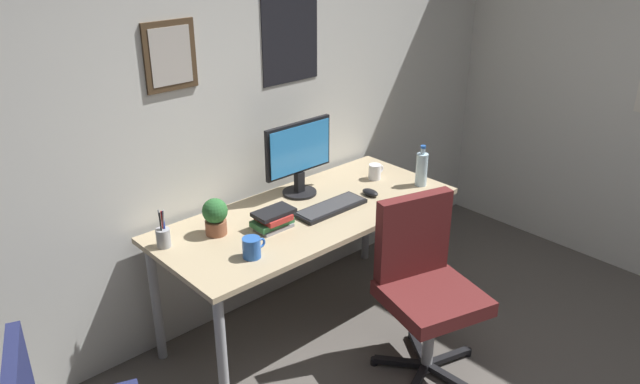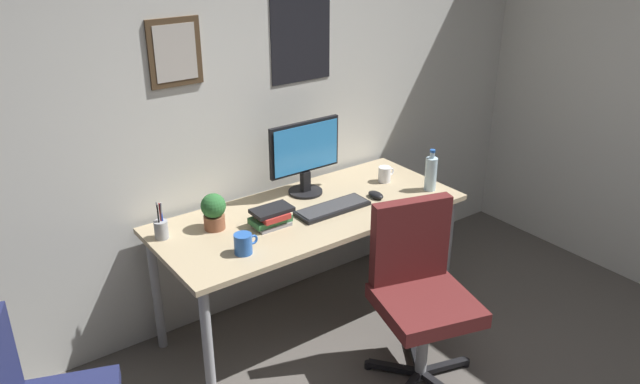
{
  "view_description": "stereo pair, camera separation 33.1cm",
  "coord_description": "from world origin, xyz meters",
  "px_view_note": "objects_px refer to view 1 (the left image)",
  "views": [
    {
      "loc": [
        -1.93,
        -0.63,
        2.26
      ],
      "look_at": [
        0.1,
        1.6,
        0.89
      ],
      "focal_mm": 35.04,
      "sensor_mm": 36.0,
      "label": 1
    },
    {
      "loc": [
        -1.67,
        -0.84,
        2.26
      ],
      "look_at": [
        0.1,
        1.6,
        0.89
      ],
      "focal_mm": 35.04,
      "sensor_mm": 36.0,
      "label": 2
    }
  ],
  "objects_px": {
    "keyboard": "(331,207)",
    "book_stack_left": "(273,219)",
    "office_chair": "(424,279)",
    "coffee_mug_near": "(375,172)",
    "pen_cup": "(163,237)",
    "potted_plant": "(215,215)",
    "monitor": "(299,155)",
    "computer_mouse": "(370,192)",
    "water_bottle": "(422,169)",
    "coffee_mug_far": "(252,248)"
  },
  "relations": [
    {
      "from": "computer_mouse",
      "to": "water_bottle",
      "type": "distance_m",
      "value": 0.36
    },
    {
      "from": "water_bottle",
      "to": "coffee_mug_near",
      "type": "distance_m",
      "value": 0.29
    },
    {
      "from": "monitor",
      "to": "computer_mouse",
      "type": "bearing_deg",
      "value": -45.93
    },
    {
      "from": "coffee_mug_far",
      "to": "coffee_mug_near",
      "type": "bearing_deg",
      "value": 12.96
    },
    {
      "from": "computer_mouse",
      "to": "pen_cup",
      "type": "distance_m",
      "value": 1.22
    },
    {
      "from": "keyboard",
      "to": "potted_plant",
      "type": "distance_m",
      "value": 0.66
    },
    {
      "from": "pen_cup",
      "to": "office_chair",
      "type": "bearing_deg",
      "value": -40.51
    },
    {
      "from": "office_chair",
      "to": "potted_plant",
      "type": "xyz_separation_m",
      "value": [
        -0.73,
        0.79,
        0.32
      ]
    },
    {
      "from": "coffee_mug_near",
      "to": "coffee_mug_far",
      "type": "distance_m",
      "value": 1.16
    },
    {
      "from": "monitor",
      "to": "water_bottle",
      "type": "xyz_separation_m",
      "value": [
        0.62,
        -0.4,
        -0.13
      ]
    },
    {
      "from": "computer_mouse",
      "to": "water_bottle",
      "type": "height_order",
      "value": "water_bottle"
    },
    {
      "from": "coffee_mug_near",
      "to": "pen_cup",
      "type": "xyz_separation_m",
      "value": [
        -1.39,
        0.11,
        0.01
      ]
    },
    {
      "from": "coffee_mug_far",
      "to": "potted_plant",
      "type": "distance_m",
      "value": 0.32
    },
    {
      "from": "office_chair",
      "to": "keyboard",
      "type": "distance_m",
      "value": 0.65
    },
    {
      "from": "potted_plant",
      "to": "water_bottle",
      "type": "bearing_deg",
      "value": -13.55
    },
    {
      "from": "keyboard",
      "to": "computer_mouse",
      "type": "bearing_deg",
      "value": -3.01
    },
    {
      "from": "office_chair",
      "to": "keyboard",
      "type": "xyz_separation_m",
      "value": [
        -0.1,
        0.6,
        0.23
      ]
    },
    {
      "from": "pen_cup",
      "to": "keyboard",
      "type": "bearing_deg",
      "value": -15.64
    },
    {
      "from": "water_bottle",
      "to": "potted_plant",
      "type": "height_order",
      "value": "water_bottle"
    },
    {
      "from": "office_chair",
      "to": "keyboard",
      "type": "relative_size",
      "value": 2.21
    },
    {
      "from": "potted_plant",
      "to": "coffee_mug_near",
      "type": "bearing_deg",
      "value": -2.71
    },
    {
      "from": "potted_plant",
      "to": "pen_cup",
      "type": "height_order",
      "value": "pen_cup"
    },
    {
      "from": "office_chair",
      "to": "book_stack_left",
      "type": "xyz_separation_m",
      "value": [
        -0.47,
        0.64,
        0.27
      ]
    },
    {
      "from": "computer_mouse",
      "to": "coffee_mug_near",
      "type": "height_order",
      "value": "coffee_mug_near"
    },
    {
      "from": "monitor",
      "to": "book_stack_left",
      "type": "bearing_deg",
      "value": -147.89
    },
    {
      "from": "coffee_mug_near",
      "to": "book_stack_left",
      "type": "distance_m",
      "value": 0.88
    },
    {
      "from": "office_chair",
      "to": "coffee_mug_far",
      "type": "bearing_deg",
      "value": 147.17
    },
    {
      "from": "office_chair",
      "to": "potted_plant",
      "type": "relative_size",
      "value": 4.87
    },
    {
      "from": "coffee_mug_far",
      "to": "pen_cup",
      "type": "distance_m",
      "value": 0.46
    },
    {
      "from": "water_bottle",
      "to": "coffee_mug_far",
      "type": "bearing_deg",
      "value": -179.56
    },
    {
      "from": "water_bottle",
      "to": "coffee_mug_far",
      "type": "height_order",
      "value": "water_bottle"
    },
    {
      "from": "water_bottle",
      "to": "office_chair",
      "type": "bearing_deg",
      "value": -137.98
    },
    {
      "from": "office_chair",
      "to": "pen_cup",
      "type": "distance_m",
      "value": 1.33
    },
    {
      "from": "keyboard",
      "to": "book_stack_left",
      "type": "bearing_deg",
      "value": 173.55
    },
    {
      "from": "keyboard",
      "to": "office_chair",
      "type": "bearing_deg",
      "value": -80.53
    },
    {
      "from": "pen_cup",
      "to": "coffee_mug_near",
      "type": "bearing_deg",
      "value": -4.72
    },
    {
      "from": "pen_cup",
      "to": "book_stack_left",
      "type": "height_order",
      "value": "pen_cup"
    },
    {
      "from": "keyboard",
      "to": "pen_cup",
      "type": "xyz_separation_m",
      "value": [
        -0.89,
        0.25,
        0.04
      ]
    },
    {
      "from": "office_chair",
      "to": "coffee_mug_near",
      "type": "relative_size",
      "value": 8.31
    },
    {
      "from": "potted_plant",
      "to": "book_stack_left",
      "type": "height_order",
      "value": "potted_plant"
    },
    {
      "from": "potted_plant",
      "to": "pen_cup",
      "type": "xyz_separation_m",
      "value": [
        -0.27,
        0.06,
        -0.05
      ]
    },
    {
      "from": "coffee_mug_near",
      "to": "pen_cup",
      "type": "bearing_deg",
      "value": 175.28
    },
    {
      "from": "office_chair",
      "to": "pen_cup",
      "type": "height_order",
      "value": "office_chair"
    },
    {
      "from": "monitor",
      "to": "pen_cup",
      "type": "height_order",
      "value": "monitor"
    },
    {
      "from": "water_bottle",
      "to": "monitor",
      "type": "bearing_deg",
      "value": 147.44
    },
    {
      "from": "pen_cup",
      "to": "potted_plant",
      "type": "bearing_deg",
      "value": -13.06
    },
    {
      "from": "computer_mouse",
      "to": "coffee_mug_far",
      "type": "relative_size",
      "value": 0.87
    },
    {
      "from": "office_chair",
      "to": "potted_plant",
      "type": "distance_m",
      "value": 1.12
    },
    {
      "from": "office_chair",
      "to": "keyboard",
      "type": "height_order",
      "value": "office_chair"
    },
    {
      "from": "computer_mouse",
      "to": "book_stack_left",
      "type": "bearing_deg",
      "value": 175.08
    }
  ]
}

